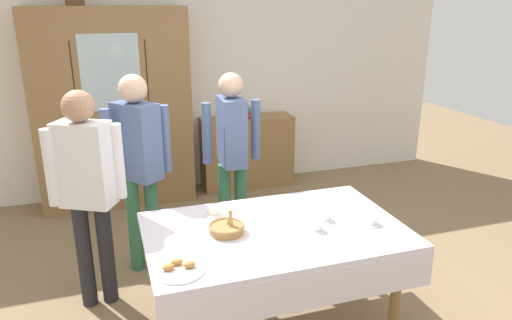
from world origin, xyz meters
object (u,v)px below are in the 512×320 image
Objects in this scene: pastry_plate at (179,269)px; spoon_near_right at (282,222)px; book_stack at (247,113)px; bread_basket at (227,228)px; dining_table at (276,243)px; bookshelf_low at (247,152)px; person_near_right_end at (87,181)px; tea_cup_center at (213,211)px; tea_cup_far_right at (325,217)px; tea_cup_near_left at (372,221)px; person_behind_table_right at (138,156)px; person_behind_table_left at (232,145)px; tea_cup_mid_left at (317,227)px; spoon_far_right at (243,247)px; wall_cabinet at (114,110)px.

pastry_plate reaches higher than spoon_near_right.
book_stack is 0.96× the size of bread_basket.
bookshelf_low is (0.60, 2.64, -0.21)m from dining_table.
person_near_right_end reaches higher than book_stack.
person_near_right_end is at bearing 150.34° from dining_table.
book_stack reaches higher than tea_cup_center.
tea_cup_far_right reaches higher than dining_table.
tea_cup_near_left and tea_cup_center have the same top height.
dining_table is at bearing -53.81° from person_behind_table_right.
person_behind_table_left is (0.73, 1.53, 0.22)m from pastry_plate.
tea_cup_mid_left is at bearing -47.30° from spoon_near_right.
pastry_plate is (-0.35, -0.67, -0.02)m from tea_cup_center.
tea_cup_near_left is (0.64, -0.11, 0.12)m from dining_table.
person_near_right_end reaches higher than tea_cup_far_right.
dining_table is 14.27× the size of spoon_far_right.
dining_table is at bearing -12.10° from bread_basket.
spoon_far_right is 1.44m from person_behind_table_left.
tea_cup_near_left is 1.34m from pastry_plate.
tea_cup_mid_left is at bearing -80.96° from person_behind_table_left.
tea_cup_near_left is 0.46× the size of pastry_plate.
tea_cup_near_left reaches higher than spoon_near_right.
spoon_far_right is (-0.88, -2.79, 0.30)m from bookshelf_low.
spoon_near_right is 0.43m from spoon_far_right.
book_stack is 1.78× the size of tea_cup_mid_left.
bookshelf_low is 0.48m from book_stack.
person_near_right_end is (-1.76, -1.98, 0.06)m from book_stack.
tea_cup_center is (-0.71, 0.33, 0.00)m from tea_cup_far_right.
person_behind_table_right reaches higher than spoon_far_right.
book_stack is 2.46m from tea_cup_center.
pastry_plate is at bearing -86.31° from person_behind_table_right.
dining_table is at bearing 161.41° from tea_cup_mid_left.
bread_basket is 0.15× the size of person_behind_table_left.
book_stack is 1.52m from person_behind_table_left.
book_stack is 1.78× the size of tea_cup_near_left.
pastry_plate is 0.18× the size of person_behind_table_left.
person_near_right_end is (-0.84, 0.59, 0.21)m from bread_basket.
bookshelf_low is at bearing 67.48° from tea_cup_center.
spoon_far_right is 0.07× the size of person_behind_table_right.
person_behind_table_right is at bearing 140.39° from tea_cup_near_left.
tea_cup_mid_left is 0.74m from tea_cup_center.
bread_basket is (-0.96, 0.18, 0.01)m from tea_cup_near_left.
spoon_near_right is (0.39, 0.04, -0.03)m from bread_basket.
bookshelf_low is 9.22× the size of spoon_near_right.
bread_basket is at bearing -107.01° from person_behind_table_left.
tea_cup_center is 0.54× the size of bread_basket.
pastry_plate is 1.09m from person_near_right_end.
wall_cabinet is at bearing 119.69° from tea_cup_near_left.
bookshelf_low is at bearing 70.23° from bread_basket.
bookshelf_low reaches higher than tea_cup_center.
wall_cabinet is 1.33× the size of person_behind_table_left.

